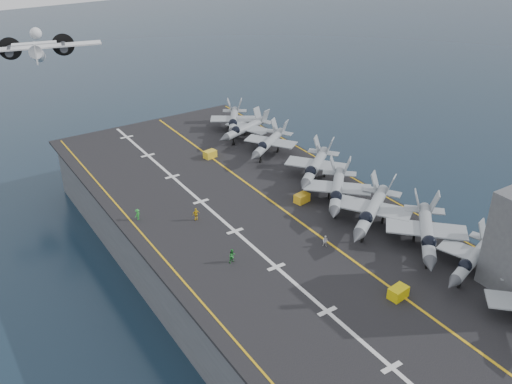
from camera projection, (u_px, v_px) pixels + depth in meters
ground at (270, 278)px, 85.93m from camera, size 500.00×500.00×0.00m
hull at (271, 251)px, 83.58m from camera, size 36.00×90.00×10.00m
flight_deck at (271, 220)px, 81.14m from camera, size 38.00×92.00×0.40m
foul_line at (288, 213)px, 82.47m from camera, size 0.35×90.00×0.02m
landing_centerline at (235, 231)px, 78.18m from camera, size 0.50×90.00×0.02m
deck_edge_port at (161, 256)px, 72.93m from camera, size 0.25×90.00×0.02m
deck_edge_stbd at (368, 187)px, 89.87m from camera, size 0.25×90.00×0.02m
fighter_jet_1 at (474, 257)px, 68.61m from camera, size 15.67×12.76×4.71m
fighter_jet_2 at (427, 231)px, 73.17m from camera, size 18.29×18.37×5.40m
fighter_jet_3 at (372, 209)px, 78.13m from camera, size 18.91×17.34×5.47m
fighter_jet_4 at (337, 188)px, 83.80m from camera, size 17.47×17.64×5.17m
fighter_jet_5 at (316, 165)px, 90.92m from camera, size 17.91×17.10×5.19m
fighter_jet_6 at (269, 142)px, 99.89m from camera, size 16.39×15.12×4.74m
fighter_jet_7 at (246, 127)px, 106.09m from camera, size 15.49×12.80×4.62m
fighter_jet_8 at (234, 119)px, 109.75m from camera, size 15.00×16.33×4.72m
tow_cart_a at (398, 293)px, 65.20m from camera, size 2.47×1.79×1.37m
tow_cart_b at (302, 198)px, 85.22m from camera, size 2.44×1.81×1.33m
tow_cart_c at (210, 154)px, 99.43m from camera, size 2.35×1.76×1.27m
crew_2 at (232, 256)px, 71.27m from camera, size 1.28×0.99×1.89m
crew_3 at (138, 214)px, 80.61m from camera, size 1.19×1.06×1.65m
crew_4 at (196, 214)px, 80.44m from camera, size 1.16×0.80×1.89m
crew_7 at (325, 241)px, 74.50m from camera, size 1.09×1.16×1.61m
transport_plane at (38, 54)px, 114.81m from camera, size 28.68×22.81×5.97m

